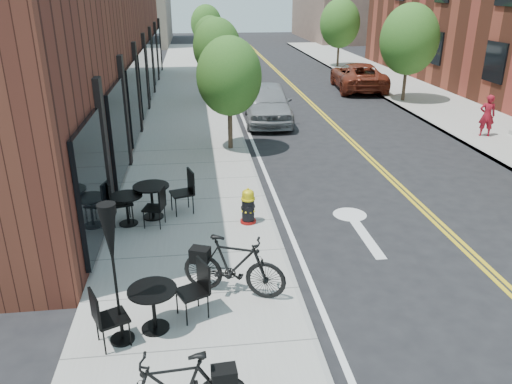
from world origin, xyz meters
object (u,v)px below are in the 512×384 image
bistro_set_c (152,197)px  bistro_set_b (127,205)px  parked_car_c (239,62)px  parked_car_a (268,103)px  pedestrian (487,115)px  patio_umbrella (111,246)px  parked_car_far (358,76)px  fire_hydrant (248,206)px  bicycle_right (234,266)px  bistro_set_a (153,303)px  parked_car_b (240,76)px

bistro_set_c → bistro_set_b: bearing=-167.3°
parked_car_c → parked_car_a: bearing=-84.3°
bistro_set_b → pedestrian: (12.58, 6.19, 0.30)m
patio_umbrella → parked_car_far: (10.50, 20.76, -1.07)m
parked_car_a → fire_hydrant: bearing=-96.5°
patio_umbrella → pedestrian: patio_umbrella is taller
fire_hydrant → bicycle_right: bicycle_right is taller
bistro_set_a → bistro_set_c: bearing=69.5°
parked_car_c → pedestrian: 18.75m
pedestrian → bistro_set_a: bearing=59.5°
bistro_set_a → bistro_set_c: 4.42m
patio_umbrella → parked_car_b: (3.90, 21.36, -1.01)m
bicycle_right → bistro_set_a: bicycle_right is taller
pedestrian → parked_car_c: bearing=-47.1°
bicycle_right → bistro_set_a: bearing=143.5°
fire_hydrant → pedestrian: 11.69m
bicycle_right → bistro_set_c: bearing=47.0°
bicycle_right → pedestrian: 13.98m
bicycle_right → bistro_set_c: bicycle_right is taller
parked_car_c → bistro_set_b: bearing=-96.0°
fire_hydrant → parked_car_far: parked_car_far is taller
bistro_set_c → pedestrian: bearing=9.6°
bistro_set_c → parked_car_a: 10.44m
fire_hydrant → bistro_set_c: size_ratio=0.43×
bicycle_right → pedestrian: (10.33, 9.42, 0.21)m
bistro_set_a → parked_car_a: 14.49m
bistro_set_c → parked_car_a: parked_car_a is taller
fire_hydrant → parked_car_far: size_ratio=0.16×
bistro_set_b → bistro_set_c: 0.65m
patio_umbrella → fire_hydrant: bearing=58.8°
bistro_set_a → parked_car_b: (3.40, 21.13, 0.19)m
bicycle_right → patio_umbrella: patio_umbrella is taller
fire_hydrant → patio_umbrella: size_ratio=0.37×
bistro_set_b → pedestrian: size_ratio=1.16×
bicycle_right → parked_car_b: parked_car_b is taller
fire_hydrant → bicycle_right: 3.04m
pedestrian → fire_hydrant: bearing=51.7°
bistro_set_a → parked_car_b: parked_car_b is taller
fire_hydrant → parked_car_b: bearing=68.4°
bistro_set_b → parked_car_a: size_ratio=0.38×
bistro_set_b → bistro_set_c: (0.56, 0.31, 0.06)m
bicycle_right → bistro_set_b: 3.94m
bistro_set_c → parked_car_far: size_ratio=0.38×
bistro_set_a → parked_car_far: size_ratio=0.34×
bicycle_right → bistro_set_a: 1.63m
patio_umbrella → parked_car_b: patio_umbrella is taller
bistro_set_a → parked_car_a: size_ratio=0.39×
pedestrian → patio_umbrella: bearing=58.9°
bistro_set_c → patio_umbrella: 4.78m
parked_car_b → parked_car_c: (0.48, 6.19, -0.08)m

